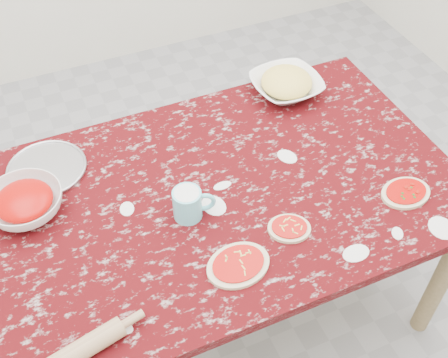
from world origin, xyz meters
TOP-DOWN VIEW (x-y plane):
  - ground at (0.00, 0.00)m, footprint 4.00×4.00m
  - worktable at (0.00, 0.00)m, footprint 1.60×1.00m
  - pizza_tray at (-0.53, 0.33)m, footprint 0.33×0.33m
  - sauce_bowl at (-0.63, 0.17)m, footprint 0.29×0.29m
  - cheese_bowl at (0.44, 0.38)m, footprint 0.28×0.28m
  - flour_mug at (-0.15, -0.06)m, footprint 0.14×0.09m
  - pizza_left at (-0.09, -0.30)m, footprint 0.22×0.18m
  - pizza_mid at (0.12, -0.24)m, footprint 0.17×0.16m
  - pizza_right at (0.55, -0.27)m, footprint 0.18×0.14m
  - rolling_pin at (-0.61, -0.40)m, footprint 0.29×0.12m

SIDE VIEW (x-z plane):
  - ground at x=0.00m, z-range 0.00..0.00m
  - worktable at x=0.00m, z-range 0.29..1.04m
  - pizza_tray at x=-0.53m, z-range 0.75..0.76m
  - pizza_left at x=-0.09m, z-range 0.75..0.77m
  - pizza_mid at x=0.12m, z-range 0.75..0.77m
  - pizza_right at x=0.55m, z-range 0.75..0.77m
  - rolling_pin at x=-0.61m, z-range 0.75..0.81m
  - cheese_bowl at x=0.44m, z-range 0.75..0.82m
  - sauce_bowl at x=-0.63m, z-range 0.75..0.83m
  - flour_mug at x=-0.15m, z-range 0.75..0.86m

